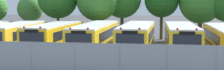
{
  "coord_description": "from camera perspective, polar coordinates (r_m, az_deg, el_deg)",
  "views": [
    {
      "loc": [
        5.77,
        -28.93,
        4.58
      ],
      "look_at": [
        1.45,
        0.0,
        1.6
      ],
      "focal_mm": 53.08,
      "sensor_mm": 36.0,
      "label": 1
    }
  ],
  "objects": [
    {
      "name": "tree_6",
      "position": [
        40.38,
        14.97,
        5.52
      ],
      "size": [
        5.04,
        5.04,
        7.01
      ],
      "color": "#4C3823",
      "rests_on": "ground_plane"
    },
    {
      "name": "school_bus_1",
      "position": [
        32.12,
        -16.06,
        -0.1
      ],
      "size": [
        2.77,
        10.61,
        2.65
      ],
      "rotation": [
        0.0,
        0.0,
        3.17
      ],
      "color": "yellow",
      "rests_on": "ground_plane"
    },
    {
      "name": "school_bus_3",
      "position": [
        29.78,
        -2.88,
        -0.29
      ],
      "size": [
        2.68,
        11.74,
        2.69
      ],
      "rotation": [
        0.0,
        0.0,
        3.12
      ],
      "color": "yellow",
      "rests_on": "ground_plane"
    },
    {
      "name": "tree_3",
      "position": [
        38.37,
        -2.45,
        6.1
      ],
      "size": [
        4.85,
        4.85,
        7.15
      ],
      "color": "#4C3823",
      "rests_on": "ground_plane"
    },
    {
      "name": "school_bus_2",
      "position": [
        30.49,
        -9.8,
        -0.22
      ],
      "size": [
        2.74,
        10.49,
        2.7
      ],
      "rotation": [
        0.0,
        0.0,
        3.11
      ],
      "color": "yellow",
      "rests_on": "ground_plane"
    },
    {
      "name": "ground_plane",
      "position": [
        29.85,
        -2.76,
        -3.01
      ],
      "size": [
        160.0,
        160.0,
        0.0
      ],
      "primitive_type": "plane",
      "color": "#424244"
    },
    {
      "name": "traffic_cone",
      "position": [
        23.59,
        -15.3,
        -4.74
      ],
      "size": [
        0.52,
        0.52,
        0.68
      ],
      "primitive_type": "cone",
      "color": "#EA5914",
      "rests_on": "ground_plane"
    },
    {
      "name": "school_bus_5",
      "position": [
        29.32,
        11.8,
        -0.5
      ],
      "size": [
        2.72,
        10.81,
        2.69
      ],
      "rotation": [
        0.0,
        0.0,
        3.16
      ],
      "color": "yellow",
      "rests_on": "ground_plane"
    },
    {
      "name": "school_bus_4",
      "position": [
        28.94,
        4.35,
        -0.44
      ],
      "size": [
        2.79,
        10.98,
        2.73
      ],
      "rotation": [
        0.0,
        0.0,
        3.12
      ],
      "color": "yellow",
      "rests_on": "ground_plane"
    },
    {
      "name": "tree_1",
      "position": [
        43.03,
        -13.99,
        4.31
      ],
      "size": [
        3.25,
        3.25,
        5.27
      ],
      "color": "#4C3823",
      "rests_on": "ground_plane"
    },
    {
      "name": "chainlink_fence",
      "position": [
        20.74,
        -6.43,
        -4.0
      ],
      "size": [
        28.43,
        0.07,
        2.04
      ],
      "color": "#9EA0A3",
      "rests_on": "ground_plane"
    }
  ]
}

